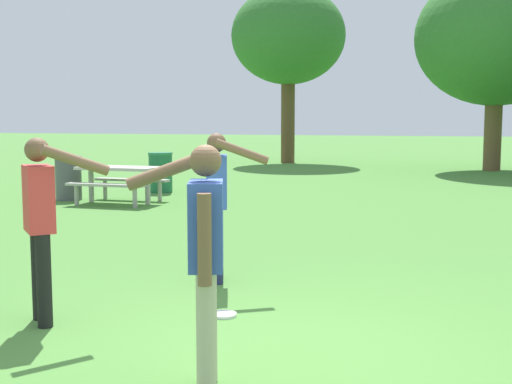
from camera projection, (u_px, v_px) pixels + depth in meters
ground_plane at (278, 356)px, 5.18m from camera, size 120.00×120.00×0.00m
person_thrower at (218, 195)px, 7.45m from camera, size 0.78×0.59×1.64m
person_catcher at (204, 247)px, 4.48m from camera, size 0.78×0.59×1.64m
person_bystander at (41, 216)px, 5.91m from camera, size 0.84×0.48×1.64m
frisbee at (223, 315)px, 6.23m from camera, size 0.24×0.24×0.03m
picnic_table_near at (119, 177)px, 14.25m from camera, size 1.76×1.49×0.77m
trash_can_beside_table at (161, 172)px, 16.32m from camera, size 0.59×0.59×0.96m
trash_can_further_along at (68, 178)px, 14.83m from camera, size 0.59×0.59×0.96m
tree_tall_left at (288, 37)px, 26.21m from camera, size 4.41×4.41×6.80m
tree_broad_center at (496, 38)px, 22.39m from camera, size 5.32×5.32×6.69m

